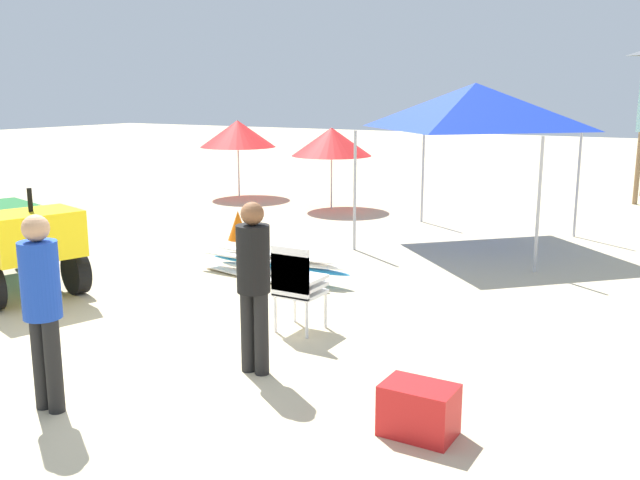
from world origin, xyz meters
name	(u,v)px	position (x,y,z in m)	size (l,w,h in m)	color
ground	(133,358)	(0.00, 0.00, 0.00)	(80.00, 80.00, 0.00)	beige
utility_cart	(11,234)	(-3.26, 1.05, 0.78)	(2.79, 1.92, 1.50)	#146023
stacked_plastic_chairs	(296,281)	(1.04, 1.52, 0.60)	(0.48, 0.48, 1.02)	white
surfboard_pile	(271,265)	(-0.53, 3.31, 0.20)	(2.60, 0.62, 0.40)	white
lifeguard_near_left	(253,276)	(1.31, 0.32, 0.97)	(0.32, 0.32, 1.69)	black
lifeguard_near_center	(42,300)	(0.25, -1.24, 0.99)	(0.32, 0.32, 1.71)	black
popup_canopy	(475,106)	(1.19, 7.18, 2.44)	(3.13, 3.13, 2.84)	#B2B2B7
beach_umbrella_left	(238,134)	(-5.87, 9.75, 1.63)	(1.95, 1.95, 1.97)	beige
beach_umbrella_mid	(332,142)	(-2.85, 9.30, 1.55)	(1.86, 1.86, 1.88)	beige
traffic_cone_near	(238,225)	(-2.59, 5.29, 0.27)	(0.38, 0.38, 0.55)	orange
cooler_box	(419,410)	(3.18, -0.07, 0.21)	(0.58, 0.39, 0.42)	red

